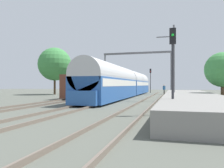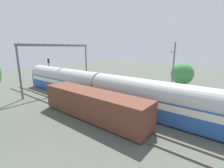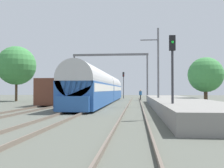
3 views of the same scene
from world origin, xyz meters
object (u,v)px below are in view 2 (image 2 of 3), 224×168
Objects in this scene: railway_signal_far at (49,68)px; catenary_gantry at (58,58)px; person_crossing at (90,81)px; freight_car at (93,104)px; passenger_train at (99,88)px.

catenary_gantry is at bearing -106.65° from railway_signal_far.
freight_car is at bearing 85.84° from person_crossing.
person_crossing is 0.13× the size of catenary_gantry.
catenary_gantry is (-5.09, 2.12, 4.63)m from person_crossing.
freight_car is 1.01× the size of catenary_gantry.
catenary_gantry reaches higher than railway_signal_far.
person_crossing is (9.35, 10.32, -0.44)m from freight_car.
passenger_train is 2.54× the size of catenary_gantry.
person_crossing is at bearing 54.91° from passenger_train.
person_crossing is 0.34× the size of railway_signal_far.
passenger_train reaches higher than freight_car.
catenary_gantry is (4.26, 12.44, 4.19)m from freight_car.
passenger_train is at bearing 92.94° from person_crossing.
railway_signal_far is at bearing -31.58° from person_crossing.
railway_signal_far reaches higher than person_crossing.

